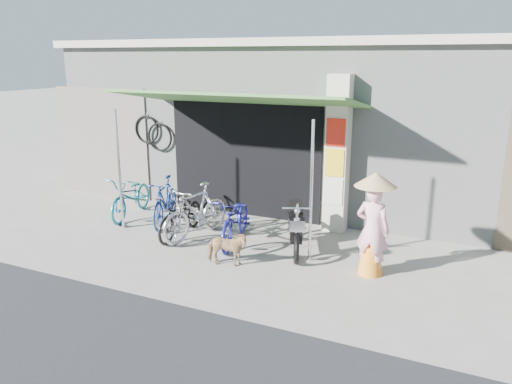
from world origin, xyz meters
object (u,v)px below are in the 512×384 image
at_px(street_dog, 226,249).
at_px(bike_blue, 165,201).
at_px(bike_black, 181,215).
at_px(bike_navy, 236,220).
at_px(bike_teal, 132,196).
at_px(moped, 296,226).
at_px(bike_silver, 196,211).
at_px(nun, 373,224).

bearing_deg(street_dog, bike_blue, 43.03).
xyz_separation_m(bike_black, bike_navy, (1.12, 0.09, 0.03)).
xyz_separation_m(bike_teal, moped, (3.81, -0.30, -0.01)).
xyz_separation_m(bike_blue, bike_silver, (1.00, -0.43, 0.04)).
bearing_deg(bike_silver, bike_blue, 167.84).
height_order(bike_teal, nun, nun).
distance_m(bike_teal, bike_silver, 1.98).
relative_size(bike_navy, nun, 1.04).
relative_size(bike_silver, nun, 1.04).
height_order(bike_black, bike_navy, bike_navy).
bearing_deg(bike_blue, bike_teal, 156.56).
height_order(bike_teal, street_dog, bike_teal).
height_order(bike_silver, moped, bike_silver).
bearing_deg(moped, bike_blue, 153.91).
distance_m(bike_teal, bike_black, 1.70).
xyz_separation_m(bike_blue, bike_navy, (1.81, -0.39, -0.03)).
bearing_deg(bike_teal, moped, -16.93).
relative_size(bike_blue, moped, 0.97).
xyz_separation_m(bike_blue, moped, (2.90, -0.22, -0.03)).
bearing_deg(nun, bike_silver, 4.45).
distance_m(bike_teal, bike_blue, 0.91).
bearing_deg(nun, bike_navy, 2.03).
height_order(street_dog, moped, moped).
xyz_separation_m(bike_navy, moped, (1.09, 0.17, -0.01)).
distance_m(bike_blue, bike_navy, 1.85).
xyz_separation_m(bike_silver, bike_navy, (0.81, 0.04, -0.07)).
bearing_deg(bike_blue, moped, -22.69).
distance_m(bike_black, bike_silver, 0.33).
bearing_deg(street_dog, nun, -87.06).
xyz_separation_m(bike_blue, street_dog, (2.14, -1.38, -0.18)).
height_order(bike_teal, bike_blue, bike_blue).
bearing_deg(bike_navy, nun, -19.44).
bearing_deg(nun, street_dog, 26.15).
xyz_separation_m(bike_black, nun, (3.64, -0.22, 0.40)).
bearing_deg(street_dog, bike_black, 43.99).
bearing_deg(street_dog, bike_teal, 50.26).
bearing_deg(street_dog, bike_navy, 4.20).
bearing_deg(bike_blue, bike_silver, -41.79).
bearing_deg(bike_black, bike_navy, 0.48).
bearing_deg(bike_silver, bike_teal, 176.19).
xyz_separation_m(bike_black, bike_silver, (0.31, 0.05, 0.10)).
distance_m(bike_silver, moped, 1.91).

